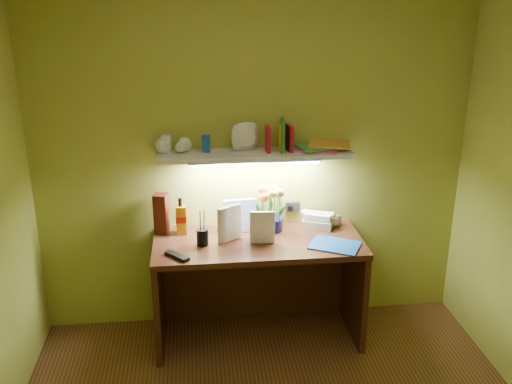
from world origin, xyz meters
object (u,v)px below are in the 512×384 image
desk (258,290)px  flower_bouquet (270,208)px  desk_clock (336,220)px  telephone (318,219)px  whisky_bottle (181,216)px

desk → flower_bouquet: size_ratio=4.42×
desk_clock → telephone: bearing=169.7°
desk → telephone: (0.45, 0.19, 0.44)m
desk → desk_clock: bearing=19.0°
desk → flower_bouquet: bearing=60.3°
flower_bouquet → whisky_bottle: flower_bouquet is taller
desk → telephone: bearing=22.9°
flower_bouquet → whisky_bottle: size_ratio=1.23×
telephone → whisky_bottle: size_ratio=0.80×
whisky_bottle → flower_bouquet: bearing=-0.0°
desk → telephone: size_ratio=6.84×
desk → flower_bouquet: (0.10, 0.18, 0.53)m
whisky_bottle → desk_clock: bearing=1.0°
desk → flower_bouquet: 0.57m
desk_clock → whisky_bottle: (-1.09, -0.02, 0.09)m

